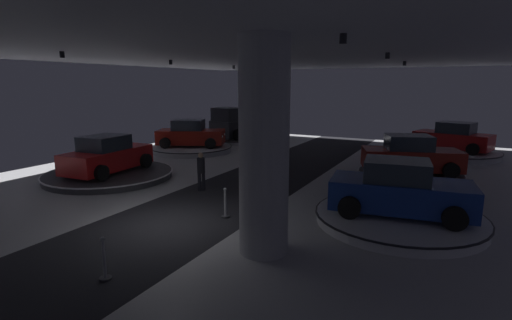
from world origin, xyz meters
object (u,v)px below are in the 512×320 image
(display_platform_mid_right, at_px, (398,218))
(display_car_far_right, at_px, (410,156))
(column_right, at_px, (264,148))
(display_car_mid_right, at_px, (400,190))
(display_car_far_left, at_px, (191,134))
(display_platform_far_right, at_px, (409,175))
(visitor_walking_near, at_px, (201,169))
(pickup_truck_deep_left, at_px, (241,125))
(display_platform_deep_left, at_px, (244,138))
(display_car_mid_left, at_px, (107,156))
(display_car_deep_right, at_px, (453,138))
(display_platform_deep_right, at_px, (451,153))
(display_platform_far_left, at_px, (191,148))
(display_platform_mid_left, at_px, (109,175))
(visitor_walking_far, at_px, (285,148))

(display_platform_mid_right, bearing_deg, display_car_far_right, 93.56)
(column_right, xyz_separation_m, display_car_mid_right, (2.83, 3.79, -1.66))
(display_car_far_left, xyz_separation_m, display_platform_far_right, (13.45, -1.39, -0.91))
(visitor_walking_near, bearing_deg, display_car_far_left, 129.65)
(pickup_truck_deep_left, height_order, display_car_far_right, pickup_truck_deep_left)
(display_platform_deep_left, distance_m, display_platform_far_right, 14.83)
(display_platform_deep_left, relative_size, display_car_far_right, 1.24)
(display_car_mid_left, xyz_separation_m, display_car_deep_right, (14.00, 13.66, 0.05))
(display_platform_deep_right, relative_size, pickup_truck_deep_left, 0.97)
(display_platform_far_left, distance_m, display_platform_mid_right, 15.73)
(display_car_mid_left, relative_size, visitor_walking_near, 2.73)
(display_platform_far_right, bearing_deg, visitor_walking_near, -141.01)
(display_platform_far_left, bearing_deg, display_car_deep_right, 21.88)
(display_platform_mid_left, bearing_deg, column_right, -20.81)
(display_platform_far_left, bearing_deg, column_right, -46.17)
(display_car_deep_right, relative_size, display_platform_far_right, 0.98)
(column_right, bearing_deg, pickup_truck_deep_left, 121.58)
(display_platform_far_left, relative_size, display_platform_mid_right, 1.01)
(column_right, height_order, display_car_mid_left, column_right)
(display_car_mid_left, bearing_deg, display_platform_deep_left, 91.98)
(column_right, distance_m, display_platform_far_left, 15.98)
(display_car_far_left, bearing_deg, pickup_truck_deep_left, 85.03)
(column_right, relative_size, display_platform_deep_left, 0.97)
(display_car_mid_left, bearing_deg, display_platform_deep_right, 44.38)
(display_car_mid_left, relative_size, display_platform_far_right, 0.94)
(display_platform_mid_left, bearing_deg, display_platform_deep_right, 44.31)
(pickup_truck_deep_left, xyz_separation_m, display_car_far_right, (12.93, -7.05, -0.10))
(display_platform_mid_left, bearing_deg, display_platform_deep_left, 91.97)
(visitor_walking_far, bearing_deg, pickup_truck_deep_left, 135.03)
(display_car_far_right, bearing_deg, visitor_walking_near, -140.94)
(display_platform_deep_left, xyz_separation_m, display_platform_mid_right, (13.24, -13.53, 0.03))
(display_car_far_left, distance_m, display_car_far_right, 13.49)
(display_platform_far_right, bearing_deg, display_car_deep_right, 78.00)
(display_car_mid_left, xyz_separation_m, display_car_mid_right, (12.74, 0.05, 0.02))
(display_car_far_left, bearing_deg, display_car_mid_right, -28.81)
(display_platform_deep_right, bearing_deg, display_platform_far_right, -101.76)
(display_car_mid_right, bearing_deg, display_car_deep_right, 84.74)
(display_platform_deep_left, bearing_deg, display_platform_mid_right, -45.62)
(display_platform_mid_left, bearing_deg, display_platform_mid_right, 0.10)
(display_platform_deep_right, relative_size, display_car_far_right, 1.20)
(display_car_far_left, height_order, visitor_walking_far, display_car_far_left)
(display_car_far_right, distance_m, visitor_walking_far, 6.40)
(pickup_truck_deep_left, bearing_deg, display_platform_deep_right, 1.57)
(display_platform_deep_right, bearing_deg, visitor_walking_near, -123.63)
(display_platform_far_left, relative_size, display_platform_deep_left, 0.92)
(display_platform_far_right, height_order, display_car_far_right, display_car_far_right)
(display_platform_deep_right, xyz_separation_m, display_car_mid_right, (-1.22, -13.62, 0.90))
(display_platform_mid_left, distance_m, display_car_mid_right, 12.78)
(display_platform_deep_left, height_order, display_car_mid_right, display_car_mid_right)
(display_platform_deep_right, distance_m, visitor_walking_near, 16.10)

